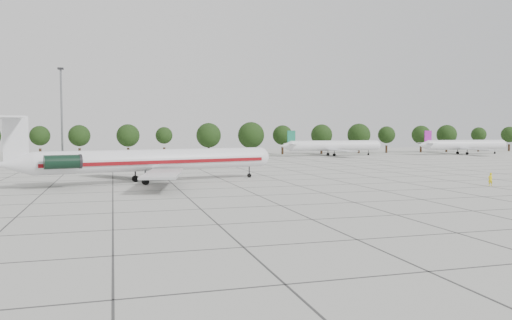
% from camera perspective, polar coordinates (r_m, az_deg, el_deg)
% --- Properties ---
extents(ground, '(260.00, 260.00, 0.00)m').
position_cam_1_polar(ground, '(64.76, -1.72, -3.20)').
color(ground, '#AFAFA8').
rests_on(ground, ground).
extents(apron_joints, '(170.00, 170.00, 0.02)m').
position_cam_1_polar(apron_joints, '(79.30, -4.40, -1.99)').
color(apron_joints, '#383838').
rests_on(apron_joints, ground).
extents(main_airliner, '(38.89, 30.08, 9.23)m').
position_cam_1_polar(main_airliner, '(71.98, -12.67, -0.01)').
color(main_airliner, silver).
rests_on(main_airliner, ground).
extents(ground_crew, '(0.67, 0.47, 1.78)m').
position_cam_1_polar(ground_crew, '(73.87, 25.21, -2.01)').
color(ground_crew, yellow).
rests_on(ground_crew, ground).
extents(bg_airliner_d, '(28.24, 27.20, 7.40)m').
position_cam_1_polar(bg_airliner_d, '(148.36, 8.87, 1.61)').
color(bg_airliner_d, silver).
rests_on(bg_airliner_d, ground).
extents(bg_airliner_e, '(28.24, 27.20, 7.40)m').
position_cam_1_polar(bg_airliner_e, '(168.21, 22.74, 1.59)').
color(bg_airliner_e, silver).
rests_on(bg_airliner_e, ground).
extents(tree_line, '(249.86, 8.44, 10.22)m').
position_cam_1_polar(tree_line, '(147.41, -14.41, 2.72)').
color(tree_line, '#332114').
rests_on(tree_line, ground).
extents(floodlight_mast, '(1.60, 1.60, 25.45)m').
position_cam_1_polar(floodlight_mast, '(155.13, -21.35, 5.69)').
color(floodlight_mast, slate).
rests_on(floodlight_mast, ground).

